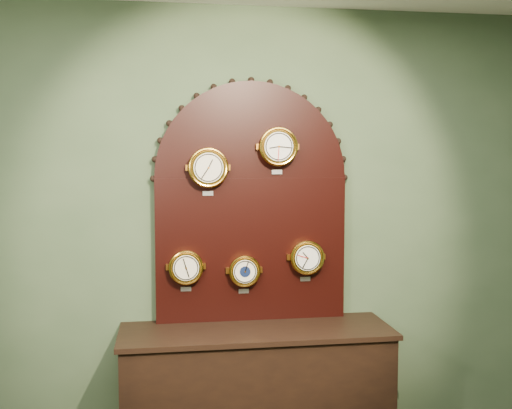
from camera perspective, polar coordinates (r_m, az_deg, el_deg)
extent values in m
plane|color=#42573B|center=(3.87, -0.56, -2.35)|extent=(4.00, 0.00, 4.00)
cube|color=black|center=(3.87, 0.05, -17.73)|extent=(1.60, 0.50, 0.80)
cube|color=black|center=(3.84, -0.45, -4.22)|extent=(1.20, 0.06, 0.90)
cylinder|color=black|center=(3.79, -0.46, 2.51)|extent=(1.20, 0.06, 1.20)
cylinder|color=gold|center=(3.70, -4.54, 3.48)|extent=(0.23, 0.08, 0.23)
torus|color=gold|center=(3.67, -4.50, 3.47)|extent=(0.25, 0.02, 0.25)
cylinder|color=beige|center=(3.66, -4.49, 3.47)|extent=(0.18, 0.01, 0.18)
cube|color=silver|center=(3.73, -4.55, 1.06)|extent=(0.06, 0.01, 0.03)
cylinder|color=gold|center=(3.76, 2.06, 5.46)|extent=(0.22, 0.08, 0.22)
torus|color=gold|center=(3.73, 2.15, 5.47)|extent=(0.24, 0.02, 0.24)
cylinder|color=silver|center=(3.72, 2.17, 5.47)|extent=(0.18, 0.01, 0.18)
cube|color=silver|center=(3.78, 1.98, 3.08)|extent=(0.07, 0.01, 0.03)
cylinder|color=gold|center=(3.76, -6.62, -5.85)|extent=(0.20, 0.08, 0.20)
torus|color=gold|center=(3.73, -6.60, -5.94)|extent=(0.21, 0.02, 0.21)
cylinder|color=beige|center=(3.72, -6.60, -5.96)|extent=(0.16, 0.01, 0.16)
cube|color=silver|center=(3.81, -6.61, -7.91)|extent=(0.06, 0.01, 0.03)
cylinder|color=gold|center=(3.80, -1.12, -6.22)|extent=(0.18, 0.08, 0.18)
torus|color=gold|center=(3.76, -1.05, -6.32)|extent=(0.20, 0.02, 0.20)
cylinder|color=beige|center=(3.76, -1.04, -6.34)|extent=(0.15, 0.01, 0.15)
cube|color=silver|center=(3.85, -1.16, -8.15)|extent=(0.07, 0.01, 0.03)
cylinder|color=#0D173A|center=(3.75, -1.03, -6.35)|extent=(0.07, 0.00, 0.07)
cylinder|color=gold|center=(3.85, 4.76, -4.95)|extent=(0.20, 0.08, 0.20)
torus|color=gold|center=(3.82, 4.87, -5.03)|extent=(0.22, 0.02, 0.22)
cylinder|color=silver|center=(3.82, 4.90, -5.05)|extent=(0.16, 0.01, 0.16)
cube|color=silver|center=(3.90, 4.66, -7.00)|extent=(0.06, 0.01, 0.03)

